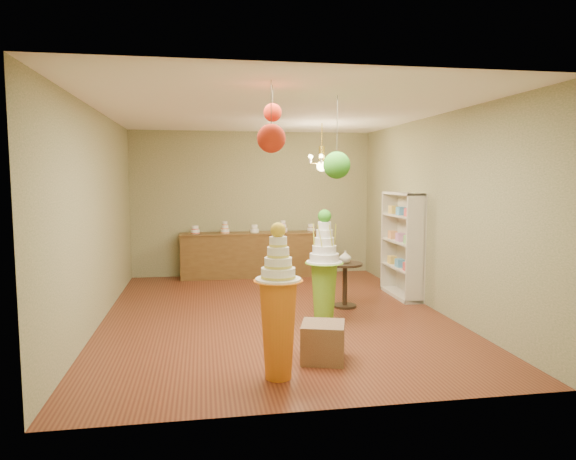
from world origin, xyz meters
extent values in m
plane|color=#5D2A19|center=(0.00, 0.00, 0.00)|extent=(6.50, 6.50, 0.00)
plane|color=white|center=(0.00, 0.00, 3.00)|extent=(6.50, 6.50, 0.00)
cube|color=gray|center=(0.00, 3.25, 1.50)|extent=(5.00, 0.04, 3.00)
cube|color=gray|center=(0.00, -3.25, 1.50)|extent=(5.00, 0.04, 3.00)
cube|color=gray|center=(-2.50, 0.00, 1.50)|extent=(0.04, 6.50, 3.00)
cube|color=gray|center=(2.50, 0.00, 1.50)|extent=(0.04, 6.50, 3.00)
cone|color=#70AF27|center=(0.60, -0.68, 0.44)|extent=(0.43, 0.43, 0.87)
cylinder|color=white|center=(0.60, -0.68, 0.89)|extent=(0.58, 0.58, 0.03)
cylinder|color=white|center=(0.60, -0.68, 0.96)|extent=(0.47, 0.47, 0.11)
cylinder|color=white|center=(0.60, -0.68, 1.07)|extent=(0.39, 0.39, 0.11)
cylinder|color=white|center=(0.60, -0.68, 1.18)|extent=(0.32, 0.32, 0.11)
cylinder|color=white|center=(0.60, -0.68, 1.29)|extent=(0.26, 0.26, 0.11)
cylinder|color=white|center=(0.60, -0.68, 1.40)|extent=(0.21, 0.21, 0.11)
sphere|color=green|center=(0.60, -0.68, 1.53)|extent=(0.18, 0.18, 0.18)
cone|color=orange|center=(-0.31, -2.45, 0.51)|extent=(0.50, 0.50, 1.01)
cylinder|color=white|center=(-0.31, -2.45, 1.03)|extent=(0.60, 0.60, 0.03)
cylinder|color=white|center=(-0.31, -2.45, 1.10)|extent=(0.45, 0.45, 0.11)
cylinder|color=white|center=(-0.31, -2.45, 1.20)|extent=(0.36, 0.36, 0.11)
cylinder|color=white|center=(-0.31, -2.45, 1.31)|extent=(0.29, 0.29, 0.11)
cylinder|color=white|center=(-0.31, -2.45, 1.41)|extent=(0.23, 0.23, 0.11)
sphere|color=gold|center=(-0.31, -2.45, 1.53)|extent=(0.15, 0.15, 0.15)
cube|color=brown|center=(0.26, -2.04, 0.21)|extent=(0.59, 0.59, 0.43)
cube|color=brown|center=(0.00, 2.97, 0.45)|extent=(3.00, 0.50, 0.90)
cube|color=brown|center=(0.00, 2.97, 0.91)|extent=(3.04, 0.54, 0.03)
cylinder|color=white|center=(-1.20, 2.97, 1.00)|extent=(0.18, 0.18, 0.16)
cylinder|color=white|center=(-0.60, 2.97, 1.04)|extent=(0.18, 0.18, 0.24)
cylinder|color=white|center=(0.00, 2.97, 1.00)|extent=(0.18, 0.18, 0.16)
cylinder|color=white|center=(0.60, 2.97, 1.04)|extent=(0.18, 0.18, 0.24)
cylinder|color=white|center=(1.20, 2.97, 1.00)|extent=(0.18, 0.18, 0.16)
cube|color=beige|center=(2.48, 0.80, 0.90)|extent=(0.04, 1.20, 1.80)
cube|color=beige|center=(2.32, 0.80, 0.50)|extent=(0.30, 1.14, 0.03)
cube|color=beige|center=(2.32, 0.80, 0.95)|extent=(0.30, 1.14, 0.03)
cube|color=beige|center=(2.32, 0.80, 1.40)|extent=(0.30, 1.14, 0.03)
cylinder|color=black|center=(1.16, 0.23, 0.02)|extent=(0.48, 0.48, 0.04)
cylinder|color=black|center=(1.16, 0.23, 0.35)|extent=(0.10, 0.10, 0.69)
cylinder|color=black|center=(1.16, 0.23, 0.69)|extent=(0.72, 0.72, 0.04)
imported|color=beige|center=(1.16, 0.23, 0.81)|extent=(0.19, 0.19, 0.20)
cylinder|color=#423D2F|center=(-0.37, -2.45, 2.72)|extent=(0.01, 0.01, 0.56)
sphere|color=#B62712|center=(-0.37, -2.45, 2.44)|extent=(0.28, 0.28, 0.28)
cylinder|color=#423D2F|center=(0.51, -1.63, 2.60)|extent=(0.01, 0.01, 0.80)
sphere|color=green|center=(0.51, -1.63, 2.20)|extent=(0.32, 0.32, 0.32)
cylinder|color=#423D2F|center=(-0.32, -2.18, 2.86)|extent=(0.01, 0.01, 0.28)
sphere|color=#B62712|center=(-0.32, -2.18, 2.72)|extent=(0.19, 0.19, 0.19)
cylinder|color=#ECCF53|center=(1.04, 1.38, 2.75)|extent=(0.02, 0.02, 0.50)
cylinder|color=#ECCF53|center=(1.04, 1.38, 2.45)|extent=(0.10, 0.10, 0.30)
sphere|color=#E7D07F|center=(1.04, 1.38, 2.25)|extent=(0.18, 0.18, 0.18)
camera|label=1|loc=(-1.05, -7.50, 2.06)|focal=32.00mm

